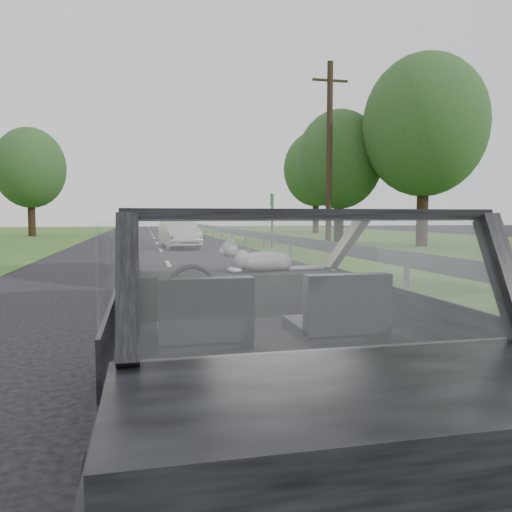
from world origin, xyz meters
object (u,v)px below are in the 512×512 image
subject_car (262,326)px  highway_sign (272,221)px  cat (263,260)px  utility_pole (329,156)px  other_car (179,233)px

subject_car → highway_sign: size_ratio=1.66×
subject_car → highway_sign: (4.90, 18.47, 0.48)m
cat → utility_pole: size_ratio=0.07×
subject_car → highway_sign: bearing=75.2°
subject_car → other_car: subject_car is taller
cat → other_car: 19.00m
other_car → utility_pole: bearing=-14.6°
subject_car → cat: (0.16, 0.63, 0.36)m
highway_sign → utility_pole: (2.68, 0.06, 2.95)m
highway_sign → utility_pole: 3.99m
cat → utility_pole: 19.62m
cat → highway_sign: highway_sign is taller
cat → utility_pole: bearing=62.4°
other_car → cat: bearing=-97.6°
highway_sign → other_car: bearing=-174.9°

